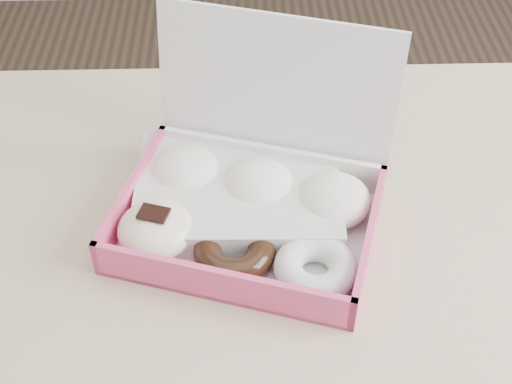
{
  "coord_description": "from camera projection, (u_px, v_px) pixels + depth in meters",
  "views": [
    {
      "loc": [
        -0.14,
        -0.54,
        1.38
      ],
      "look_at": [
        -0.12,
        0.07,
        0.79
      ],
      "focal_mm": 50.0,
      "sensor_mm": 36.0,
      "label": 1
    }
  ],
  "objects": [
    {
      "name": "newspapers",
      "position": [
        238.0,
        191.0,
        0.89
      ],
      "size": [
        0.26,
        0.21,
        0.04
      ],
      "primitive_type": "cube",
      "rotation": [
        0.0,
        0.0,
        -0.02
      ],
      "color": "white",
      "rests_on": "table"
    },
    {
      "name": "donut_box",
      "position": [
        248.0,
        202.0,
        0.85
      ],
      "size": [
        0.36,
        0.33,
        0.22
      ],
      "rotation": [
        0.0,
        0.0,
        -0.3
      ],
      "color": "white",
      "rests_on": "table"
    },
    {
      "name": "table",
      "position": [
        355.0,
        299.0,
        0.89
      ],
      "size": [
        1.2,
        0.8,
        0.75
      ],
      "color": "tan",
      "rests_on": "ground"
    }
  ]
}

